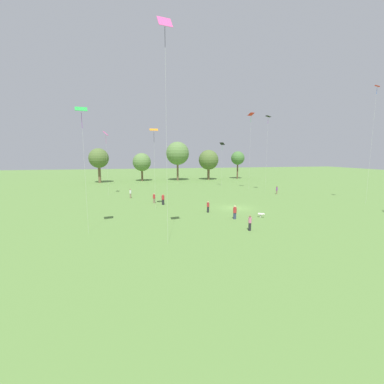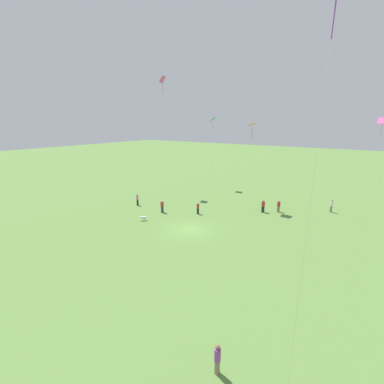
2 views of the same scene
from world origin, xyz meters
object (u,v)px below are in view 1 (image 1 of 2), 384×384
at_px(person_5, 130,193).
at_px(dog_0, 261,214).
at_px(kite_0, 154,132).
at_px(person_0, 154,198).
at_px(person_3, 208,207).
at_px(kite_7, 81,113).
at_px(person_2, 250,223).
at_px(kite_1, 106,135).
at_px(kite_6, 376,97).
at_px(kite_2, 165,31).
at_px(kite_3, 268,120).
at_px(person_1, 163,200).
at_px(person_6, 235,212).
at_px(kite_8, 251,117).
at_px(person_4, 277,190).
at_px(kite_5, 222,145).

relative_size(person_5, dog_0, 2.32).
bearing_deg(kite_0, person_0, 134.05).
distance_m(person_3, kite_7, 20.34).
distance_m(person_2, kite_0, 19.97).
height_order(person_3, kite_1, kite_1).
distance_m(kite_6, dog_0, 28.39).
height_order(kite_0, kite_2, kite_2).
distance_m(kite_2, kite_6, 37.72).
distance_m(person_5, kite_3, 32.89).
bearing_deg(person_3, kite_3, 32.74).
xyz_separation_m(person_5, kite_2, (3.63, -27.19, 17.63)).
distance_m(person_1, person_2, 18.58).
distance_m(person_6, kite_0, 16.91).
height_order(person_3, kite_7, kite_7).
xyz_separation_m(kite_2, kite_8, (23.64, 32.78, -1.67)).
height_order(person_1, person_4, person_1).
distance_m(person_2, kite_2, 20.15).
distance_m(kite_0, kite_8, 29.08).
relative_size(person_0, kite_8, 0.10).
bearing_deg(kite_0, kite_3, 72.12).
bearing_deg(dog_0, person_0, -91.43).
height_order(kite_3, dog_0, kite_3).
height_order(person_1, person_5, person_1).
xyz_separation_m(kite_2, kite_3, (25.67, 28.65, -2.78)).
relative_size(kite_2, kite_7, 1.50).
relative_size(person_5, kite_1, 0.14).
bearing_deg(person_6, kite_5, 32.22).
bearing_deg(kite_1, person_3, -86.38).
distance_m(person_0, person_2, 20.76).
height_order(person_4, dog_0, person_4).
bearing_deg(person_4, person_3, -45.97).
bearing_deg(person_3, kite_7, -166.59).
xyz_separation_m(person_4, kite_6, (9.00, -13.13, 16.71)).
height_order(person_1, kite_7, kite_7).
xyz_separation_m(person_4, kite_1, (-34.70, 5.91, 11.23)).
bearing_deg(kite_5, dog_0, 171.36).
bearing_deg(kite_2, person_3, 92.81).
height_order(kite_8, dog_0, kite_8).
bearing_deg(person_2, kite_0, -100.55).
height_order(kite_2, dog_0, kite_2).
xyz_separation_m(kite_1, kite_8, (31.71, 1.40, 4.76)).
relative_size(person_0, kite_5, 0.15).
bearing_deg(kite_8, person_3, 79.48).
bearing_deg(kite_1, kite_7, -124.62).
relative_size(kite_6, kite_7, 1.47).
xyz_separation_m(person_5, kite_5, (23.05, 12.94, 9.86)).
xyz_separation_m(person_2, kite_2, (-9.40, -2.29, 17.67)).
height_order(person_4, person_5, person_5).
xyz_separation_m(kite_3, kite_7, (-33.54, -23.20, -3.28)).
relative_size(person_3, kite_2, 0.08).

